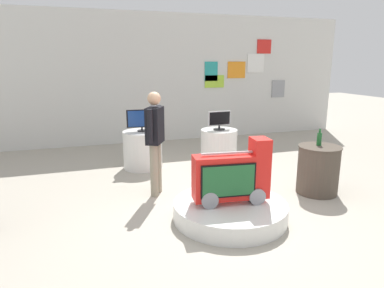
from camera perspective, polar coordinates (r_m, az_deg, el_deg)
The scene contains 11 objects.
ground_plane at distance 4.87m, azimuth 4.60°, elevation -11.19°, with size 30.00×30.00×0.00m, color #A8A091.
back_wall_display at distance 8.89m, azimuth -6.77°, elevation 10.73°, with size 10.92×0.13×3.22m.
main_display_pedestal at distance 4.65m, azimuth 6.33°, elevation -10.91°, with size 1.50×1.50×0.23m, color silver.
novelty_firetruck_tv at distance 4.48m, azimuth 6.73°, elevation -5.58°, with size 1.01×0.43×0.85m.
display_pedestal_left_rear at distance 6.75m, azimuth -8.19°, elevation -0.92°, with size 0.75×0.75×0.73m, color silver.
tv_on_left_rear at distance 6.62m, azimuth -8.36°, elevation 4.08°, with size 0.57×0.18×0.42m.
display_pedestal_center_rear at distance 6.85m, azimuth 4.48°, elevation -0.61°, with size 0.72×0.72×0.73m, color silver.
tv_on_center_rear at distance 6.73m, azimuth 4.58°, elevation 4.01°, with size 0.47×0.23×0.37m.
side_table_round at distance 5.75m, azimuth 20.24°, elevation -3.96°, with size 0.66×0.66×0.76m.
bottle_on_side_table at distance 5.69m, azimuth 20.41°, elevation 0.83°, with size 0.07×0.07×0.26m.
shopper_browsing_rear at distance 5.24m, azimuth -6.17°, elevation 1.37°, with size 0.36×0.50×1.60m.
Camera 1 is at (-1.73, -4.08, 2.03)m, focal length 32.07 mm.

